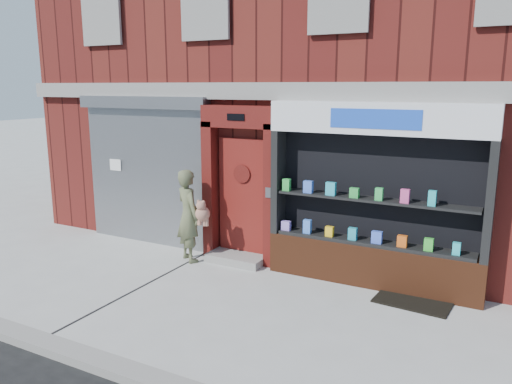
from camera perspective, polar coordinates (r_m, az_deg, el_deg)
The scene contains 8 objects.
ground at distance 7.75m, azimuth -3.74°, elevation -12.72°, with size 80.00×80.00×0.00m, color #9E9E99.
curb at distance 6.21m, azimuth -14.77°, elevation -19.22°, with size 60.00×0.30×0.12m, color gray.
building at distance 12.56m, azimuth 10.93°, elevation 15.30°, with size 12.00×8.16×8.00m.
shutter_bay at distance 10.48m, azimuth -12.43°, elevation 3.41°, with size 3.10×0.30×3.04m.
red_door_bay at distance 9.19m, azimuth -1.81°, elevation 0.85°, with size 1.52×0.58×2.90m.
pharmacy_bay at distance 8.25m, azimuth 13.29°, elevation -1.37°, with size 3.50×0.41×3.00m.
woman at distance 9.37m, azimuth -7.63°, elevation -2.67°, with size 0.88×0.68×1.74m.
doormat at distance 8.21m, azimuth 17.58°, elevation -11.72°, with size 1.11×0.77×0.03m, color black.
Camera 1 is at (3.71, -5.98, 3.24)m, focal length 35.00 mm.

